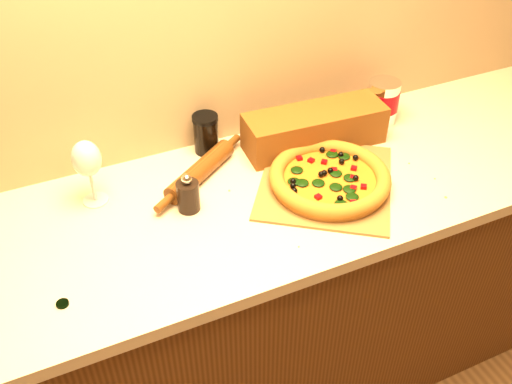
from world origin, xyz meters
The scene contains 11 objects.
cabinet centered at (0.00, 1.43, 0.43)m, with size 2.80×0.65×0.86m, color #48280F.
countertop centered at (0.00, 1.43, 0.88)m, with size 2.84×0.68×0.04m, color beige.
pizza_peel centered at (0.31, 1.41, 0.90)m, with size 0.56×0.60×0.01m.
pizza centered at (0.30, 1.38, 0.93)m, with size 0.36×0.36×0.05m.
bottle_cap centered at (-0.50, 1.25, 0.90)m, with size 0.03×0.03×0.01m, color black.
pepper_grinder centered at (-0.11, 1.45, 0.95)m, with size 0.06×0.06×0.12m.
rolling_pin centered at (-0.04, 1.57, 0.93)m, with size 0.36×0.26×0.06m.
coffee_canister centered at (0.64, 1.62, 0.98)m, with size 0.11×0.11×0.15m.
bread_bag centered at (0.36, 1.59, 0.96)m, with size 0.46×0.15×0.13m, color brown.
wine_glass centered at (-0.35, 1.60, 1.04)m, with size 0.08×0.08×0.20m.
dark_jar centered at (0.03, 1.70, 0.97)m, with size 0.08×0.08×0.13m.
Camera 1 is at (-0.45, 0.26, 1.95)m, focal length 40.00 mm.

